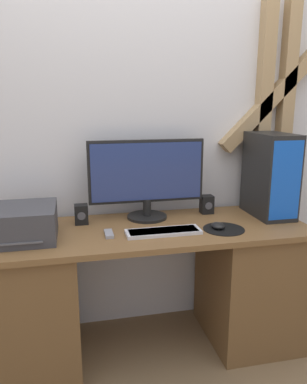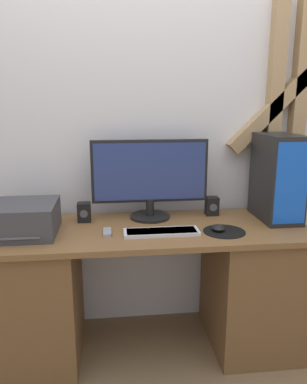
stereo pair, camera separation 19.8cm
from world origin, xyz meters
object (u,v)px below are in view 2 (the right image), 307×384
object	(u,v)px
monitor	(150,176)
speaker_right	(212,206)
mouse	(218,228)
keyboard	(162,232)
speaker_left	(84,212)
printer	(18,219)
computer_tower	(278,178)
remote_control	(107,232)

from	to	relation	value
monitor	speaker_right	xyz separation A→B (m)	(0.38, 0.01, -0.20)
monitor	mouse	size ratio (longest dim) A/B	7.90
monitor	speaker_right	size ratio (longest dim) A/B	6.08
keyboard	speaker_left	bearing A→B (deg)	148.27
keyboard	printer	distance (m)	0.74
computer_tower	printer	world-z (taller)	computer_tower
printer	speaker_left	bearing A→B (deg)	27.98
keyboard	remote_control	bearing A→B (deg)	172.93
mouse	computer_tower	distance (m)	0.48
computer_tower	speaker_left	size ratio (longest dim) A/B	4.44
printer	speaker_right	bearing A→B (deg)	11.26
keyboard	printer	world-z (taller)	printer
computer_tower	speaker_right	size ratio (longest dim) A/B	4.44
mouse	printer	distance (m)	1.04
monitor	remote_control	xyz separation A→B (m)	(-0.25, -0.25, -0.24)
monitor	mouse	xyz separation A→B (m)	(0.33, -0.28, -0.23)
speaker_right	monitor	bearing A→B (deg)	-177.84
computer_tower	speaker_right	world-z (taller)	computer_tower
remote_control	monitor	bearing A→B (deg)	44.75
keyboard	speaker_left	distance (m)	0.48
monitor	keyboard	size ratio (longest dim) A/B	1.71
monitor	computer_tower	xyz separation A→B (m)	(0.72, -0.10, -0.01)
mouse	speaker_left	world-z (taller)	speaker_left
mouse	speaker_right	world-z (taller)	speaker_right
remote_control	keyboard	bearing A→B (deg)	-7.07
printer	speaker_right	world-z (taller)	printer
monitor	speaker_right	world-z (taller)	monitor
monitor	printer	world-z (taller)	monitor
keyboard	remote_control	size ratio (longest dim) A/B	3.46
monitor	keyboard	world-z (taller)	monitor
monitor	remote_control	bearing A→B (deg)	-135.25
mouse	computer_tower	size ratio (longest dim) A/B	0.17
keyboard	remote_control	xyz separation A→B (m)	(-0.28, 0.03, -0.00)
mouse	speaker_right	xyz separation A→B (m)	(0.04, 0.29, 0.04)
keyboard	mouse	xyz separation A→B (m)	(0.30, 0.00, 0.01)
monitor	mouse	world-z (taller)	monitor
mouse	remote_control	size ratio (longest dim) A/B	0.75
mouse	speaker_right	size ratio (longest dim) A/B	0.77
mouse	computer_tower	bearing A→B (deg)	24.65
remote_control	computer_tower	bearing A→B (deg)	8.60
monitor	printer	distance (m)	0.75
speaker_right	computer_tower	bearing A→B (deg)	-18.30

